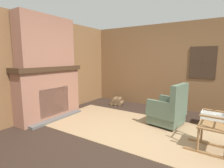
% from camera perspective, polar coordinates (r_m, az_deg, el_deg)
% --- Properties ---
extents(ground_plane, '(14.00, 14.00, 0.00)m').
position_cam_1_polar(ground_plane, '(3.48, 6.65, -17.69)').
color(ground_plane, '#2D2119').
extents(wood_panel_wall_left, '(0.06, 5.74, 2.55)m').
position_cam_1_polar(wood_panel_wall_left, '(4.85, -21.98, 4.89)').
color(wood_panel_wall_left, brown).
rests_on(wood_panel_wall_left, ground).
extents(wood_panel_wall_back, '(5.74, 0.09, 2.55)m').
position_cam_1_polar(wood_panel_wall_back, '(5.59, 18.80, 5.48)').
color(wood_panel_wall_back, brown).
rests_on(wood_panel_wall_back, ground).
extents(fireplace_hearth, '(0.64, 1.78, 1.32)m').
position_cam_1_polar(fireplace_hearth, '(4.72, -19.75, -2.67)').
color(fireplace_hearth, '#93604C').
rests_on(fireplace_hearth, ground).
extents(chimney_breast, '(0.37, 1.48, 1.21)m').
position_cam_1_polar(chimney_breast, '(4.67, -20.66, 12.85)').
color(chimney_breast, '#93604C').
rests_on(chimney_breast, fireplace_hearth).
extents(area_rug, '(3.77, 1.95, 0.01)m').
position_cam_1_polar(area_rug, '(4.05, 5.39, -13.71)').
color(area_rug, '#997A56').
rests_on(area_rug, ground).
extents(armchair, '(0.79, 0.81, 0.98)m').
position_cam_1_polar(armchair, '(4.19, 17.98, -8.26)').
color(armchair, '#516651').
rests_on(armchair, ground).
extents(rocking_chair, '(0.82, 0.48, 1.33)m').
position_cam_1_polar(rocking_chair, '(3.36, 31.04, -11.84)').
color(rocking_chair, olive).
rests_on(rocking_chair, ground).
extents(firewood_stack, '(0.47, 0.42, 0.25)m').
position_cam_1_polar(firewood_stack, '(5.78, 1.58, -5.70)').
color(firewood_stack, brown).
rests_on(firewood_stack, ground).
extents(laundry_basket, '(0.49, 0.38, 0.33)m').
position_cam_1_polar(laundry_basket, '(4.62, 30.05, -9.92)').
color(laundry_basket, white).
rests_on(laundry_basket, ground).
extents(oil_lamp_vase, '(0.10, 0.10, 0.23)m').
position_cam_1_polar(oil_lamp_vase, '(4.52, -23.60, 6.17)').
color(oil_lamp_vase, '#99B29E').
rests_on(oil_lamp_vase, fireplace_hearth).
extents(storage_case, '(0.14, 0.23, 0.13)m').
position_cam_1_polar(storage_case, '(4.88, -17.64, 6.44)').
color(storage_case, black).
rests_on(storage_case, fireplace_hearth).
extents(decorative_plate_on_mantel, '(0.06, 0.24, 0.24)m').
position_cam_1_polar(decorative_plate_on_mantel, '(4.67, -21.36, 6.81)').
color(decorative_plate_on_mantel, gold).
rests_on(decorative_plate_on_mantel, fireplace_hearth).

